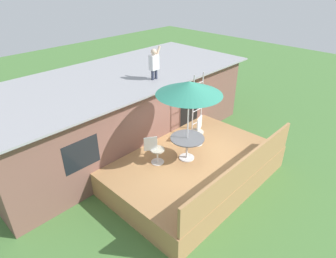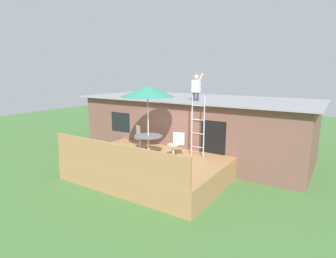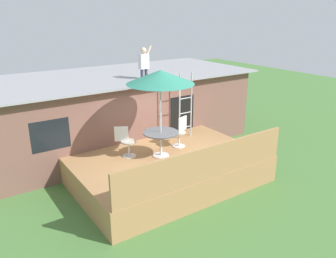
% 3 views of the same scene
% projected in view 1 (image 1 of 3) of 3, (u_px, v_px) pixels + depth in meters
% --- Properties ---
extents(ground_plane, '(40.00, 40.00, 0.00)m').
position_uv_depth(ground_plane, '(191.00, 177.00, 9.60)').
color(ground_plane, '#477538').
extents(house, '(10.50, 4.50, 2.67)m').
position_uv_depth(house, '(120.00, 108.00, 11.13)').
color(house, brown).
rests_on(house, ground).
extents(deck, '(5.39, 3.75, 0.80)m').
position_uv_depth(deck, '(191.00, 168.00, 9.41)').
color(deck, '#A87A4C').
rests_on(deck, ground).
extents(deck_railing, '(5.29, 0.08, 0.90)m').
position_uv_depth(deck_railing, '(244.00, 170.00, 7.89)').
color(deck_railing, '#A87A4C').
rests_on(deck_railing, deck).
extents(patio_table, '(1.04, 1.04, 0.74)m').
position_uv_depth(patio_table, '(187.00, 142.00, 8.90)').
color(patio_table, silver).
rests_on(patio_table, deck).
extents(patio_umbrella, '(1.90, 1.90, 2.54)m').
position_uv_depth(patio_umbrella, '(189.00, 88.00, 8.04)').
color(patio_umbrella, silver).
rests_on(patio_umbrella, deck).
extents(step_ladder, '(0.52, 0.04, 2.20)m').
position_uv_depth(step_ladder, '(197.00, 104.00, 10.16)').
color(step_ladder, silver).
rests_on(step_ladder, deck).
extents(person_figure, '(0.47, 0.20, 1.11)m').
position_uv_depth(person_figure, '(154.00, 62.00, 9.81)').
color(person_figure, '#33384C').
rests_on(person_figure, house).
extents(patio_chair_left, '(0.57, 0.45, 0.92)m').
position_uv_depth(patio_chair_left, '(155.00, 150.00, 8.75)').
color(patio_chair_left, silver).
rests_on(patio_chair_left, deck).
extents(patio_chair_right, '(0.60, 0.44, 0.92)m').
position_uv_depth(patio_chair_right, '(198.00, 131.00, 9.76)').
color(patio_chair_right, silver).
rests_on(patio_chair_right, deck).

